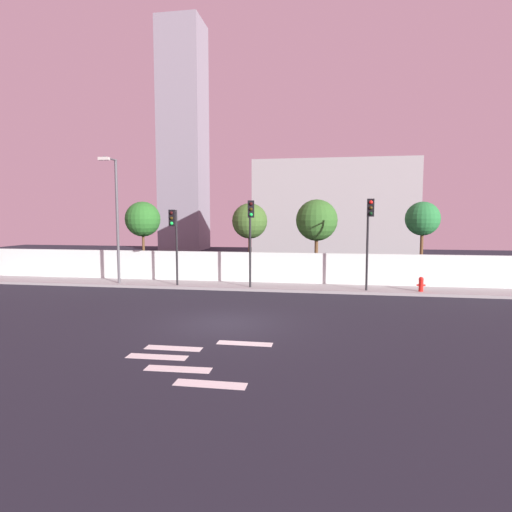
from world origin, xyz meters
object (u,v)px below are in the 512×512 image
object	(u,v)px
traffic_light_left	(369,225)
roadside_tree_midright	(317,221)
traffic_light_center	(174,231)
roadside_tree_midleft	(250,221)
traffic_light_right	(251,225)
fire_hydrant	(421,284)
roadside_tree_leftmost	(143,219)
street_lamp_curbside	(116,212)
roadside_tree_rightmost	(423,219)

from	to	relation	value
traffic_light_left	roadside_tree_midright	xyz separation A→B (m)	(-2.76, 3.64, 0.19)
traffic_light_center	roadside_tree_midleft	xyz separation A→B (m)	(3.62, 3.64, 0.49)
roadside_tree_midleft	roadside_tree_midright	xyz separation A→B (m)	(4.16, 0.00, 0.06)
roadside_tree_midright	traffic_light_right	bearing A→B (deg)	-133.25
traffic_light_left	traffic_light_center	size ratio (longest dim) A/B	1.12
fire_hydrant	roadside_tree_leftmost	size ratio (longest dim) A/B	0.15
traffic_light_left	traffic_light_center	world-z (taller)	traffic_light_left
street_lamp_curbside	roadside_tree_midleft	bearing A→B (deg)	22.77
traffic_light_left	roadside_tree_midleft	size ratio (longest dim) A/B	0.98
traffic_light_right	roadside_tree_rightmost	world-z (taller)	roadside_tree_rightmost
roadside_tree_midright	roadside_tree_rightmost	world-z (taller)	roadside_tree_midright
traffic_light_right	roadside_tree_midright	size ratio (longest dim) A/B	0.93
traffic_light_left	roadside_tree_rightmost	world-z (taller)	traffic_light_left
traffic_light_center	roadside_tree_leftmost	bearing A→B (deg)	133.84
roadside_tree_midleft	roadside_tree_rightmost	distance (m)	10.31
traffic_light_left	roadside_tree_leftmost	distance (m)	14.51
roadside_tree_rightmost	fire_hydrant	bearing A→B (deg)	-101.17
traffic_light_center	roadside_tree_midleft	bearing A→B (deg)	45.14
fire_hydrant	roadside_tree_midleft	size ratio (longest dim) A/B	0.16
traffic_light_center	street_lamp_curbside	size ratio (longest dim) A/B	0.59
traffic_light_left	street_lamp_curbside	xyz separation A→B (m)	(-14.30, 0.54, 0.70)
traffic_light_left	roadside_tree_leftmost	xyz separation A→B (m)	(-14.04, 3.64, 0.25)
traffic_light_right	roadside_tree_midleft	distance (m)	3.73
street_lamp_curbside	roadside_tree_midleft	size ratio (longest dim) A/B	1.47
roadside_tree_leftmost	roadside_tree_rightmost	size ratio (longest dim) A/B	1.02
street_lamp_curbside	roadside_tree_rightmost	bearing A→B (deg)	9.94
street_lamp_curbside	roadside_tree_midright	size ratio (longest dim) A/B	1.41
fire_hydrant	traffic_light_left	bearing A→B (deg)	-166.62
roadside_tree_leftmost	roadside_tree_rightmost	distance (m)	17.43
roadside_tree_midright	roadside_tree_rightmost	bearing A→B (deg)	0.00
traffic_light_left	roadside_tree_midleft	bearing A→B (deg)	152.27
traffic_light_right	roadside_tree_midleft	xyz separation A→B (m)	(-0.71, 3.66, 0.16)
roadside_tree_leftmost	roadside_tree_midright	xyz separation A→B (m)	(11.28, -0.00, -0.06)
traffic_light_left	street_lamp_curbside	world-z (taller)	street_lamp_curbside
traffic_light_left	fire_hydrant	xyz separation A→B (m)	(2.80, 0.67, -3.09)
traffic_light_center	street_lamp_curbside	xyz separation A→B (m)	(-3.76, 0.54, 1.06)
traffic_light_left	fire_hydrant	bearing A→B (deg)	13.38
traffic_light_right	roadside_tree_leftmost	distance (m)	8.65
street_lamp_curbside	roadside_tree_rightmost	distance (m)	17.96
traffic_light_center	fire_hydrant	xyz separation A→B (m)	(13.34, 0.67, -2.74)
fire_hydrant	roadside_tree_midleft	xyz separation A→B (m)	(-9.72, 2.97, 3.23)
street_lamp_curbside	fire_hydrant	bearing A→B (deg)	0.42
traffic_light_center	roadside_tree_midright	world-z (taller)	roadside_tree_midright
fire_hydrant	roadside_tree_rightmost	xyz separation A→B (m)	(0.59, 2.97, 3.37)
roadside_tree_leftmost	fire_hydrant	bearing A→B (deg)	-10.01
roadside_tree_midleft	roadside_tree_midright	distance (m)	4.16
traffic_light_right	roadside_tree_midleft	size ratio (longest dim) A/B	0.97
traffic_light_left	roadside_tree_rightmost	xyz separation A→B (m)	(3.39, 3.64, 0.27)
traffic_light_left	fire_hydrant	size ratio (longest dim) A/B	6.22
roadside_tree_leftmost	roadside_tree_midleft	bearing A→B (deg)	-0.00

